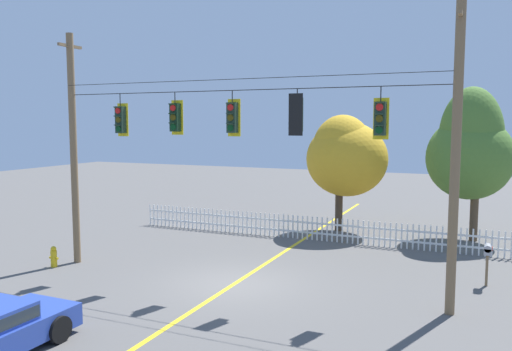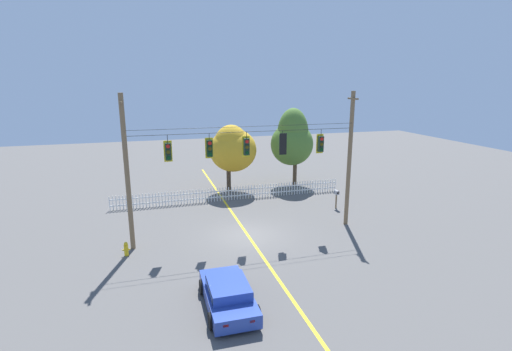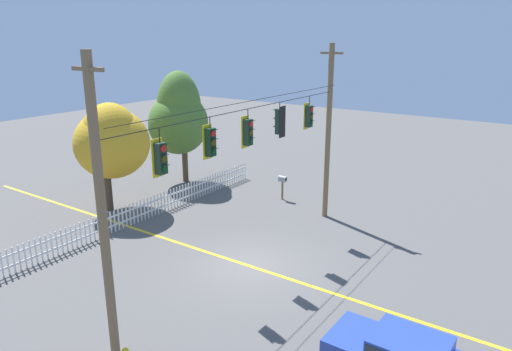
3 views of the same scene
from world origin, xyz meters
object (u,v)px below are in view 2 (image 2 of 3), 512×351
at_px(traffic_signal_northbound_primary, 321,144).
at_px(parked_car, 228,294).
at_px(roadside_mailbox, 337,193).
at_px(traffic_signal_southbound_primary, 282,144).
at_px(autumn_maple_mid, 292,140).
at_px(traffic_signal_westbound_side, 210,148).
at_px(autumn_maple_near_fence, 232,149).
at_px(fire_hydrant, 126,249).
at_px(traffic_signal_northbound_secondary, 246,147).
at_px(traffic_signal_eastbound_side, 168,151).

relative_size(traffic_signal_northbound_primary, parked_car, 0.36).
height_order(parked_car, roadside_mailbox, roadside_mailbox).
relative_size(traffic_signal_southbound_primary, autumn_maple_mid, 0.20).
height_order(traffic_signal_westbound_side, autumn_maple_near_fence, traffic_signal_westbound_side).
bearing_deg(fire_hydrant, roadside_mailbox, 15.26).
height_order(traffic_signal_southbound_primary, autumn_maple_mid, autumn_maple_mid).
distance_m(traffic_signal_northbound_secondary, parked_car, 8.78).
bearing_deg(autumn_maple_near_fence, autumn_maple_mid, 5.76).
distance_m(parked_car, fire_hydrant, 7.34).
distance_m(traffic_signal_southbound_primary, autumn_maple_mid, 10.91).
bearing_deg(traffic_signal_eastbound_side, autumn_maple_near_fence, 58.89).
height_order(traffic_signal_northbound_secondary, fire_hydrant, traffic_signal_northbound_secondary).
height_order(traffic_signal_eastbound_side, traffic_signal_northbound_secondary, same).
relative_size(autumn_maple_near_fence, autumn_maple_mid, 0.82).
bearing_deg(traffic_signal_southbound_primary, autumn_maple_near_fence, 95.14).
relative_size(traffic_signal_westbound_side, roadside_mailbox, 1.04).
distance_m(autumn_maple_near_fence, fire_hydrant, 13.30).
distance_m(autumn_maple_mid, fire_hydrant, 17.49).
xyz_separation_m(traffic_signal_northbound_secondary, traffic_signal_northbound_primary, (4.55, -0.00, -0.04)).
distance_m(traffic_signal_westbound_side, traffic_signal_southbound_primary, 4.21).
bearing_deg(traffic_signal_northbound_secondary, parked_car, -110.90).
height_order(traffic_signal_eastbound_side, traffic_signal_northbound_primary, same).
bearing_deg(traffic_signal_southbound_primary, fire_hydrant, -174.70).
distance_m(traffic_signal_northbound_secondary, autumn_maple_near_fence, 9.49).
relative_size(traffic_signal_eastbound_side, fire_hydrant, 1.93).
xyz_separation_m(traffic_signal_northbound_primary, roadside_mailbox, (2.89, 3.03, -4.18)).
xyz_separation_m(autumn_maple_mid, fire_hydrant, (-13.42, -10.63, -3.58)).
distance_m(traffic_signal_northbound_primary, roadside_mailbox, 5.91).
bearing_deg(traffic_signal_southbound_primary, traffic_signal_westbound_side, 179.74).
xyz_separation_m(traffic_signal_eastbound_side, traffic_signal_southbound_primary, (6.42, -0.02, 0.13)).
xyz_separation_m(traffic_signal_eastbound_side, traffic_signal_northbound_primary, (8.84, 0.00, 0.01)).
xyz_separation_m(traffic_signal_eastbound_side, traffic_signal_westbound_side, (2.21, -0.00, 0.07)).
distance_m(traffic_signal_northbound_primary, autumn_maple_near_fence, 9.95).
distance_m(traffic_signal_eastbound_side, traffic_signal_northbound_primary, 8.84).
xyz_separation_m(traffic_signal_southbound_primary, roadside_mailbox, (5.31, 3.05, -4.30)).
distance_m(traffic_signal_westbound_side, fire_hydrant, 6.86).
height_order(traffic_signal_eastbound_side, traffic_signal_southbound_primary, same).
distance_m(traffic_signal_westbound_side, roadside_mailbox, 10.85).
bearing_deg(autumn_maple_near_fence, roadside_mailbox, -45.34).
distance_m(autumn_maple_near_fence, parked_car, 16.91).
distance_m(traffic_signal_northbound_secondary, traffic_signal_northbound_primary, 4.55).
height_order(traffic_signal_northbound_secondary, parked_car, traffic_signal_northbound_secondary).
bearing_deg(fire_hydrant, traffic_signal_northbound_primary, 4.27).
bearing_deg(fire_hydrant, traffic_signal_westbound_side, 10.24).
height_order(autumn_maple_near_fence, autumn_maple_mid, autumn_maple_mid).
bearing_deg(traffic_signal_northbound_primary, traffic_signal_southbound_primary, -179.55).
relative_size(autumn_maple_mid, roadside_mailbox, 5.01).
height_order(traffic_signal_northbound_secondary, traffic_signal_northbound_primary, same).
xyz_separation_m(traffic_signal_westbound_side, roadside_mailbox, (9.52, 3.03, -4.24)).
height_order(traffic_signal_eastbound_side, traffic_signal_westbound_side, same).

